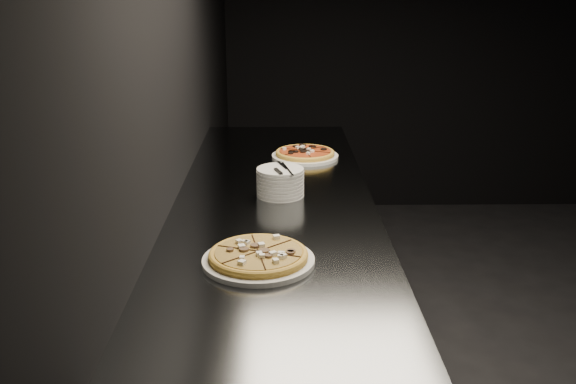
{
  "coord_description": "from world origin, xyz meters",
  "views": [
    {
      "loc": [
        -2.11,
        -2.31,
        1.7
      ],
      "look_at": [
        -2.08,
        -0.18,
        1.0
      ],
      "focal_mm": 40.0,
      "sensor_mm": 36.0,
      "label": 1
    }
  ],
  "objects_px": {
    "plate_stack": "(280,182)",
    "pizza_mushroom": "(258,257)",
    "pizza_tomato": "(305,154)",
    "ramekin": "(291,176)",
    "cutlery": "(282,169)",
    "counter": "(275,304)"
  },
  "relations": [
    {
      "from": "plate_stack",
      "to": "pizza_mushroom",
      "type": "bearing_deg",
      "value": -95.98
    },
    {
      "from": "counter",
      "to": "pizza_mushroom",
      "type": "height_order",
      "value": "pizza_mushroom"
    },
    {
      "from": "pizza_tomato",
      "to": "ramekin",
      "type": "relative_size",
      "value": 4.57
    },
    {
      "from": "counter",
      "to": "ramekin",
      "type": "height_order",
      "value": "ramekin"
    },
    {
      "from": "pizza_mushroom",
      "to": "pizza_tomato",
      "type": "xyz_separation_m",
      "value": [
        0.18,
        1.16,
        -0.0
      ]
    },
    {
      "from": "ramekin",
      "to": "counter",
      "type": "bearing_deg",
      "value": -114.05
    },
    {
      "from": "counter",
      "to": "plate_stack",
      "type": "relative_size",
      "value": 13.69
    },
    {
      "from": "plate_stack",
      "to": "cutlery",
      "type": "xyz_separation_m",
      "value": [
        0.01,
        -0.01,
        0.06
      ]
    },
    {
      "from": "pizza_mushroom",
      "to": "pizza_tomato",
      "type": "relative_size",
      "value": 1.06
    },
    {
      "from": "pizza_tomato",
      "to": "cutlery",
      "type": "xyz_separation_m",
      "value": [
        -0.11,
        -0.56,
        0.09
      ]
    },
    {
      "from": "counter",
      "to": "pizza_tomato",
      "type": "bearing_deg",
      "value": 75.93
    },
    {
      "from": "pizza_mushroom",
      "to": "pizza_tomato",
      "type": "bearing_deg",
      "value": 81.16
    },
    {
      "from": "pizza_mushroom",
      "to": "cutlery",
      "type": "bearing_deg",
      "value": 83.22
    },
    {
      "from": "pizza_tomato",
      "to": "counter",
      "type": "bearing_deg",
      "value": -104.07
    },
    {
      "from": "pizza_tomato",
      "to": "cutlery",
      "type": "relative_size",
      "value": 1.84
    },
    {
      "from": "pizza_mushroom",
      "to": "plate_stack",
      "type": "bearing_deg",
      "value": 84.02
    },
    {
      "from": "pizza_mushroom",
      "to": "ramekin",
      "type": "xyz_separation_m",
      "value": [
        0.11,
        0.76,
        0.02
      ]
    },
    {
      "from": "counter",
      "to": "plate_stack",
      "type": "bearing_deg",
      "value": 26.24
    },
    {
      "from": "ramekin",
      "to": "plate_stack",
      "type": "bearing_deg",
      "value": -107.48
    },
    {
      "from": "ramekin",
      "to": "pizza_tomato",
      "type": "bearing_deg",
      "value": 79.86
    },
    {
      "from": "plate_stack",
      "to": "ramekin",
      "type": "relative_size",
      "value": 2.32
    },
    {
      "from": "pizza_tomato",
      "to": "ramekin",
      "type": "distance_m",
      "value": 0.41
    }
  ]
}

